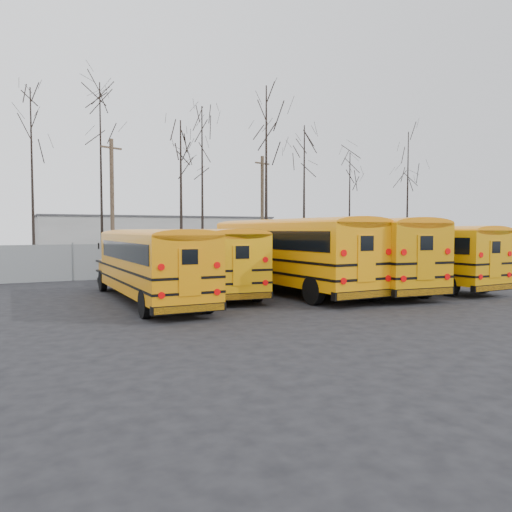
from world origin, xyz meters
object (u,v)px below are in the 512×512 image
bus_b (208,255)px  bus_e (406,251)px  utility_pole_right (262,209)px  bus_a (151,259)px  utility_pole_left (112,204)px  bus_c (287,249)px  bus_d (348,248)px

bus_b → bus_e: size_ratio=0.96×
bus_e → utility_pole_right: (0.90, 17.35, 2.71)m
bus_a → utility_pole_left: utility_pole_left is taller
bus_c → utility_pole_right: (7.15, 16.56, 2.52)m
bus_d → bus_e: size_ratio=1.10×
bus_b → bus_c: size_ratio=0.87×
bus_d → utility_pole_left: bearing=121.6°
bus_a → utility_pole_right: bearing=51.5°
utility_pole_left → utility_pole_right: size_ratio=1.02×
bus_a → bus_d: bearing=1.0°
bus_c → utility_pole_left: (-4.95, 15.01, 2.60)m
bus_e → bus_d: bearing=169.3°
utility_pole_left → bus_c: bearing=-95.3°
bus_b → utility_pole_right: (10.46, 15.36, 2.79)m
bus_b → bus_c: bearing=-14.3°
bus_d → utility_pole_right: (4.10, 16.95, 2.53)m
bus_a → utility_pole_right: 22.02m
bus_a → bus_b: (3.03, 1.81, 0.01)m
bus_a → utility_pole_right: utility_pole_right is taller
bus_b → utility_pole_left: utility_pole_left is taller
bus_c → utility_pole_left: bearing=106.1°
utility_pole_left → bus_a: bearing=-118.6°
bus_b → utility_pole_left: (-1.63, 13.81, 2.87)m
bus_a → utility_pole_left: size_ratio=1.16×
bus_b → utility_pole_left: bearing=102.3°
bus_c → bus_d: (3.05, -0.40, -0.01)m
bus_c → utility_pole_left: size_ratio=1.36×
bus_e → utility_pole_right: size_ratio=1.25×
bus_b → bus_c: 3.54m
bus_d → bus_e: bearing=-2.9°
bus_a → bus_d: bus_d is taller
bus_b → bus_d: (6.37, -1.60, 0.26)m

